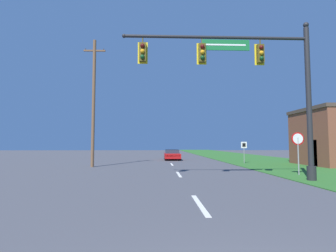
% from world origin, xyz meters
% --- Properties ---
extents(grass_verge_right, '(10.00, 110.00, 0.04)m').
position_xyz_m(grass_verge_right, '(10.50, 30.00, 0.02)').
color(grass_verge_right, '#2D6626').
rests_on(grass_verge_right, ground).
extents(road_center_line, '(0.16, 34.80, 0.01)m').
position_xyz_m(road_center_line, '(0.00, 22.00, 0.01)').
color(road_center_line, silver).
rests_on(road_center_line, ground).
extents(signal_mast, '(9.71, 0.47, 8.12)m').
position_xyz_m(signal_mast, '(3.80, 10.88, 5.12)').
color(signal_mast, '#232326').
rests_on(signal_mast, grass_verge_right).
extents(car_ahead, '(1.84, 4.30, 1.19)m').
position_xyz_m(car_ahead, '(0.40, 29.05, 0.60)').
color(car_ahead, black).
rests_on(car_ahead, ground).
extents(stop_sign, '(0.76, 0.07, 2.50)m').
position_xyz_m(stop_sign, '(7.03, 13.22, 1.86)').
color(stop_sign, gray).
rests_on(stop_sign, grass_verge_right).
extents(route_sign_post, '(0.55, 0.06, 2.03)m').
position_xyz_m(route_sign_post, '(6.90, 22.60, 1.53)').
color(route_sign_post, gray).
rests_on(route_sign_post, grass_verge_right).
extents(utility_pole_near, '(1.80, 0.26, 10.53)m').
position_xyz_m(utility_pole_near, '(-6.58, 19.54, 5.43)').
color(utility_pole_near, brown).
rests_on(utility_pole_near, ground).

